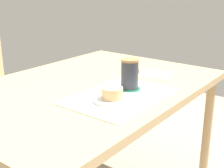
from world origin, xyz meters
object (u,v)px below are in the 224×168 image
Objects in this scene: dining_table at (88,98)px; coffee_mug at (130,74)px; pastry at (112,93)px; pastry_plate at (112,100)px.

coffee_mug is (0.06, -0.20, 0.14)m from dining_table.
pastry_plate is at bearing 0.00° from pastry.
pastry is (-0.11, -0.23, 0.11)m from dining_table.
pastry reaches higher than pastry_plate.
pastry_plate is at bearing -169.67° from coffee_mug.
pastry_plate is 0.19m from coffee_mug.
pastry is 0.18m from coffee_mug.
pastry_plate is (-0.11, -0.23, 0.08)m from dining_table.
coffee_mug is at bearing 10.33° from pastry.
pastry is at bearing -169.67° from coffee_mug.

